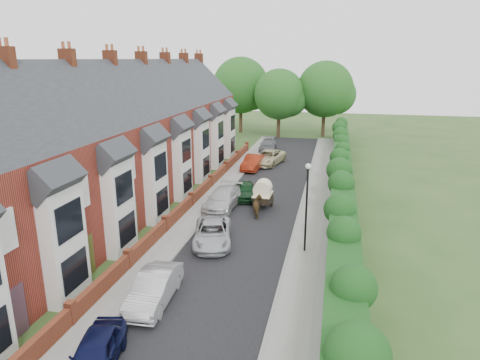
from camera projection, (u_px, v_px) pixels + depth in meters
The scene contains 23 objects.
ground at pixel (229, 280), 21.07m from camera, with size 140.00×140.00×0.00m, color #2D4C1E.
road at pixel (259, 207), 31.49m from camera, with size 6.00×58.00×0.02m, color black.
pavement_hedge_side at pixel (315, 210), 30.61m from camera, with size 2.20×58.00×0.12m, color gray.
pavement_house_side at pixel (208, 202), 32.29m from camera, with size 1.70×58.00×0.12m, color gray.
kerb_hedge_side at pixel (300, 209), 30.83m from camera, with size 0.18×58.00×0.13m, color gray.
kerb_house_side at pixel (219, 203), 32.12m from camera, with size 0.18×58.00×0.13m, color gray.
hedge at pixel (342, 191), 29.81m from camera, with size 2.10×58.00×2.85m.
terrace_row at pixel (118, 144), 31.50m from camera, with size 9.05×40.50×11.50m.
garden_wall_row at pixel (191, 201), 31.45m from camera, with size 0.35×40.35×1.10m.
lamppost at pixel (307, 197), 23.20m from camera, with size 0.32×0.32×5.16m.
tree_far_left at pixel (282, 96), 57.67m from camera, with size 7.14×6.80×9.29m.
tree_far_right at pixel (328, 91), 58.10m from camera, with size 7.98×7.60×10.31m.
tree_far_back at pixel (244, 87), 61.49m from camera, with size 8.40×8.00×10.82m.
car_navy at pixel (96, 353), 14.89m from camera, with size 1.50×3.74×1.27m, color black.
car_silver_a at pixel (154, 288), 18.97m from camera, with size 1.48×4.24×1.40m, color #B1B1B6.
car_silver_b at pixel (213, 233), 25.12m from camera, with size 2.14×4.64×1.29m, color #B5B7BD.
car_white at pixel (223, 199), 31.03m from camera, with size 2.00×4.92×1.43m, color #B9B9B9.
car_green at pixel (246, 190), 33.27m from camera, with size 1.50×3.74×1.27m, color black.
car_red at pixel (253, 162), 41.96m from camera, with size 1.52×4.36×1.44m, color maroon.
car_beige at pixel (268, 157), 43.98m from camera, with size 2.41×5.23×1.45m, color beige.
car_grey at pixel (268, 145), 50.55m from camera, with size 1.87×4.61×1.34m, color #5A5C61.
horse at pixel (258, 207), 29.40m from camera, with size 0.76×1.66×1.40m, color #4F391D.
horse_cart at pixel (263, 192), 30.94m from camera, with size 1.33×2.94×2.12m.
Camera 1 is at (4.70, -18.32, 10.53)m, focal length 32.00 mm.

